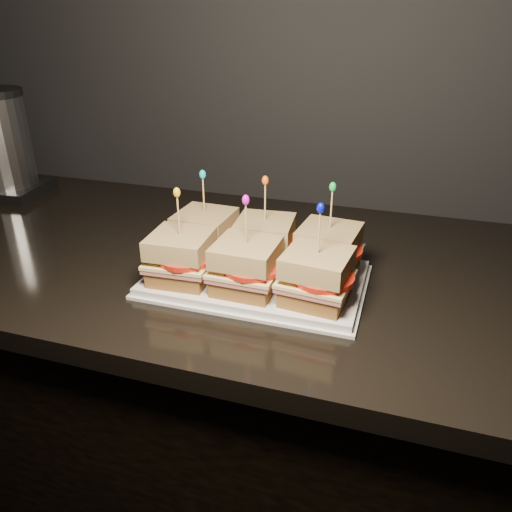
% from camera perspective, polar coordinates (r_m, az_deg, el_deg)
% --- Properties ---
extents(cabinet, '(2.36, 0.68, 0.90)m').
position_cam_1_polar(cabinet, '(1.34, -8.20, -18.06)').
color(cabinet, black).
rests_on(cabinet, ground).
extents(granite_slab, '(2.40, 0.72, 0.04)m').
position_cam_1_polar(granite_slab, '(1.08, -9.76, 0.22)').
color(granite_slab, black).
rests_on(granite_slab, cabinet).
extents(platter, '(0.38, 0.23, 0.02)m').
position_cam_1_polar(platter, '(0.90, 0.00, -2.62)').
color(platter, white).
rests_on(platter, granite_slab).
extents(platter_rim, '(0.39, 0.25, 0.01)m').
position_cam_1_polar(platter_rim, '(0.91, 0.00, -2.95)').
color(platter_rim, white).
rests_on(platter_rim, granite_slab).
extents(sandwich_0_bread_bot, '(0.10, 0.10, 0.03)m').
position_cam_1_polar(sandwich_0_bread_bot, '(0.98, -5.73, 1.02)').
color(sandwich_0_bread_bot, '#5D3316').
rests_on(sandwich_0_bread_bot, platter).
extents(sandwich_0_ham, '(0.11, 0.11, 0.01)m').
position_cam_1_polar(sandwich_0_ham, '(0.97, -5.77, 1.97)').
color(sandwich_0_ham, '#C46463').
rests_on(sandwich_0_ham, sandwich_0_bread_bot).
extents(sandwich_0_cheese, '(0.12, 0.11, 0.01)m').
position_cam_1_polar(sandwich_0_cheese, '(0.97, -5.79, 2.35)').
color(sandwich_0_cheese, '#F9E497').
rests_on(sandwich_0_cheese, sandwich_0_ham).
extents(sandwich_0_tomato, '(0.10, 0.10, 0.01)m').
position_cam_1_polar(sandwich_0_tomato, '(0.95, -5.29, 2.54)').
color(sandwich_0_tomato, red).
rests_on(sandwich_0_tomato, sandwich_0_cheese).
extents(sandwich_0_bread_top, '(0.11, 0.11, 0.03)m').
position_cam_1_polar(sandwich_0_bread_top, '(0.96, -5.87, 3.96)').
color(sandwich_0_bread_top, brown).
rests_on(sandwich_0_bread_top, sandwich_0_tomato).
extents(sandwich_0_pick, '(0.00, 0.00, 0.09)m').
position_cam_1_polar(sandwich_0_pick, '(0.94, -6.00, 6.63)').
color(sandwich_0_pick, tan).
rests_on(sandwich_0_pick, sandwich_0_bread_top).
extents(sandwich_0_frill, '(0.01, 0.01, 0.02)m').
position_cam_1_polar(sandwich_0_frill, '(0.92, -6.13, 9.26)').
color(sandwich_0_frill, '#09B0C1').
rests_on(sandwich_0_frill, sandwich_0_pick).
extents(sandwich_1_bread_bot, '(0.11, 0.11, 0.03)m').
position_cam_1_polar(sandwich_1_bread_bot, '(0.94, 0.99, 0.09)').
color(sandwich_1_bread_bot, '#5D3316').
rests_on(sandwich_1_bread_bot, platter).
extents(sandwich_1_ham, '(0.12, 0.11, 0.01)m').
position_cam_1_polar(sandwich_1_ham, '(0.93, 1.00, 1.08)').
color(sandwich_1_ham, '#C46463').
rests_on(sandwich_1_ham, sandwich_1_bread_bot).
extents(sandwich_1_cheese, '(0.12, 0.12, 0.01)m').
position_cam_1_polar(sandwich_1_cheese, '(0.93, 1.00, 1.47)').
color(sandwich_1_cheese, '#F9E497').
rests_on(sandwich_1_cheese, sandwich_1_ham).
extents(sandwich_1_tomato, '(0.10, 0.10, 0.01)m').
position_cam_1_polar(sandwich_1_tomato, '(0.92, 1.61, 1.65)').
color(sandwich_1_tomato, red).
rests_on(sandwich_1_tomato, sandwich_1_cheese).
extents(sandwich_1_bread_top, '(0.11, 0.11, 0.03)m').
position_cam_1_polar(sandwich_1_bread_top, '(0.92, 1.01, 3.13)').
color(sandwich_1_bread_top, brown).
rests_on(sandwich_1_bread_top, sandwich_1_tomato).
extents(sandwich_1_pick, '(0.00, 0.00, 0.09)m').
position_cam_1_polar(sandwich_1_pick, '(0.90, 1.04, 5.91)').
color(sandwich_1_pick, tan).
rests_on(sandwich_1_pick, sandwich_1_bread_top).
extents(sandwich_1_frill, '(0.01, 0.01, 0.02)m').
position_cam_1_polar(sandwich_1_frill, '(0.89, 1.06, 8.64)').
color(sandwich_1_frill, '#EE5716').
rests_on(sandwich_1_frill, sandwich_1_pick).
extents(sandwich_2_bread_bot, '(0.11, 0.11, 0.03)m').
position_cam_1_polar(sandwich_2_bread_bot, '(0.92, 8.15, -0.90)').
color(sandwich_2_bread_bot, '#5D3316').
rests_on(sandwich_2_bread_bot, platter).
extents(sandwich_2_ham, '(0.12, 0.12, 0.01)m').
position_cam_1_polar(sandwich_2_ham, '(0.91, 8.22, 0.10)').
color(sandwich_2_ham, '#C46463').
rests_on(sandwich_2_ham, sandwich_2_bread_bot).
extents(sandwich_2_cheese, '(0.12, 0.12, 0.01)m').
position_cam_1_polar(sandwich_2_cheese, '(0.91, 8.25, 0.50)').
color(sandwich_2_cheese, '#F9E497').
rests_on(sandwich_2_cheese, sandwich_2_ham).
extents(sandwich_2_tomato, '(0.10, 0.10, 0.01)m').
position_cam_1_polar(sandwich_2_tomato, '(0.90, 8.97, 0.68)').
color(sandwich_2_tomato, red).
rests_on(sandwich_2_tomato, sandwich_2_cheese).
extents(sandwich_2_bread_top, '(0.11, 0.11, 0.03)m').
position_cam_1_polar(sandwich_2_bread_top, '(0.89, 8.37, 2.20)').
color(sandwich_2_bread_top, brown).
rests_on(sandwich_2_bread_top, sandwich_2_tomato).
extents(sandwich_2_pick, '(0.00, 0.00, 0.09)m').
position_cam_1_polar(sandwich_2_pick, '(0.88, 8.57, 5.03)').
color(sandwich_2_pick, tan).
rests_on(sandwich_2_pick, sandwich_2_bread_top).
extents(sandwich_2_frill, '(0.01, 0.01, 0.02)m').
position_cam_1_polar(sandwich_2_frill, '(0.86, 8.76, 7.82)').
color(sandwich_2_frill, green).
rests_on(sandwich_2_frill, sandwich_2_pick).
extents(sandwich_3_bread_bot, '(0.10, 0.10, 0.03)m').
position_cam_1_polar(sandwich_3_bread_bot, '(0.89, -8.40, -1.76)').
color(sandwich_3_bread_bot, '#5D3316').
rests_on(sandwich_3_bread_bot, platter).
extents(sandwich_3_ham, '(0.12, 0.11, 0.01)m').
position_cam_1_polar(sandwich_3_ham, '(0.88, -8.47, -0.74)').
color(sandwich_3_ham, '#C46463').
rests_on(sandwich_3_ham, sandwich_3_bread_bot).
extents(sandwich_3_cheese, '(0.12, 0.11, 0.01)m').
position_cam_1_polar(sandwich_3_cheese, '(0.88, -8.50, -0.33)').
color(sandwich_3_cheese, '#F9E497').
rests_on(sandwich_3_cheese, sandwich_3_ham).
extents(sandwich_3_tomato, '(0.10, 0.10, 0.01)m').
position_cam_1_polar(sandwich_3_tomato, '(0.87, -7.98, -0.16)').
color(sandwich_3_tomato, red).
rests_on(sandwich_3_tomato, sandwich_3_cheese).
extents(sandwich_3_bread_top, '(0.11, 0.11, 0.03)m').
position_cam_1_polar(sandwich_3_bread_top, '(0.87, -8.62, 1.41)').
color(sandwich_3_bread_top, brown).
rests_on(sandwich_3_bread_top, sandwich_3_tomato).
extents(sandwich_3_pick, '(0.00, 0.00, 0.09)m').
position_cam_1_polar(sandwich_3_pick, '(0.85, -8.84, 4.31)').
color(sandwich_3_pick, tan).
rests_on(sandwich_3_pick, sandwich_3_bread_top).
extents(sandwich_3_frill, '(0.01, 0.01, 0.02)m').
position_cam_1_polar(sandwich_3_frill, '(0.83, -9.05, 7.19)').
color(sandwich_3_frill, '#EDAF17').
rests_on(sandwich_3_frill, sandwich_3_pick).
extents(sandwich_4_bread_bot, '(0.10, 0.10, 0.03)m').
position_cam_1_polar(sandwich_4_bread_bot, '(0.85, -1.10, -2.92)').
color(sandwich_4_bread_bot, '#5D3316').
rests_on(sandwich_4_bread_bot, platter).
extents(sandwich_4_ham, '(0.11, 0.11, 0.01)m').
position_cam_1_polar(sandwich_4_ham, '(0.84, -1.11, -1.85)').
color(sandwich_4_ham, '#C46463').
rests_on(sandwich_4_ham, sandwich_4_bread_bot).
extents(sandwich_4_cheese, '(0.11, 0.11, 0.01)m').
position_cam_1_polar(sandwich_4_cheese, '(0.84, -1.11, -1.43)').
color(sandwich_4_cheese, '#F9E497').
rests_on(sandwich_4_cheese, sandwich_4_ham).
extents(sandwich_4_tomato, '(0.10, 0.10, 0.01)m').
position_cam_1_polar(sandwich_4_tomato, '(0.83, -0.46, -1.27)').
color(sandwich_4_tomato, red).
rests_on(sandwich_4_tomato, sandwich_4_cheese).
extents(sandwich_4_bread_top, '(0.10, 0.10, 0.03)m').
position_cam_1_polar(sandwich_4_bread_top, '(0.82, -1.13, 0.37)').
color(sandwich_4_bread_top, brown).
rests_on(sandwich_4_bread_top, sandwich_4_tomato).
extents(sandwich_4_pick, '(0.00, 0.00, 0.09)m').
position_cam_1_polar(sandwich_4_pick, '(0.80, -1.16, 3.41)').
color(sandwich_4_pick, tan).
rests_on(sandwich_4_pick, sandwich_4_bread_top).
extents(sandwich_4_frill, '(0.01, 0.01, 0.02)m').
position_cam_1_polar(sandwich_4_frill, '(0.79, -1.19, 6.43)').
color(sandwich_4_frill, '#CE11CF').
rests_on(sandwich_4_frill, sandwich_4_pick).
extents(sandwich_5_bread_bot, '(0.11, 0.11, 0.03)m').
position_cam_1_polar(sandwich_5_bread_bot, '(0.82, 6.82, -4.12)').
color(sandwich_5_bread_bot, '#5D3316').
rests_on(sandwich_5_bread_bot, platter).
extents(sandwich_5_ham, '(0.12, 0.12, 0.01)m').
position_cam_1_polar(sandwich_5_ham, '(0.81, 6.88, -3.03)').
color(sandwich_5_ham, '#C46463').
rests_on(sandwich_5_ham, sandwich_5_bread_bot).
extents(sandwich_5_cheese, '(0.12, 0.12, 0.01)m').
position_cam_1_polar(sandwich_5_cheese, '(0.81, 6.91, -2.60)').
color(sandwich_5_cheese, '#F9E497').
rests_on(sandwich_5_cheese, sandwich_5_ham).
extents(sandwich_5_tomato, '(0.10, 0.10, 0.01)m').
position_cam_1_polar(sandwich_5_tomato, '(0.80, 7.69, -2.44)').
color(sandwich_5_tomato, red).
rests_on(sandwich_5_tomato, sandwich_5_cheese).
extents(sandwich_5_bread_top, '(0.11, 0.11, 0.03)m').
position_cam_1_polar(sandwich_5_bread_top, '(0.80, 7.02, -0.75)').
color(sandwich_5_bread_top, brown).
rests_on(sandwich_5_bread_top, sandwich_5_tomato).
extents(sandwich_5_pick, '(0.00, 0.00, 0.09)m').
position_cam_1_polar(sandwich_5_pick, '(0.78, 7.21, 2.36)').
color(sandwich_5_pick, tan).
rests_on(sandwich_5_pick, sandwich_5_bread_top).
extents(sandwich_5_frill, '(0.01, 0.01, 0.02)m').
position_cam_1_polar(sandwich_5_frill, '(0.76, 7.40, 5.46)').
color(sandwich_5_frill, '#040DCD').
rests_on(sandwich_5_frill, sandwich_5_pick).
extents(appliance_base, '(0.23, 0.20, 0.03)m').
position_cam_1_polar(appliance_base, '(1.53, -26.74, 6.92)').
color(appliance_base, '#262628').
rests_on(appliance_base, granite_slab).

